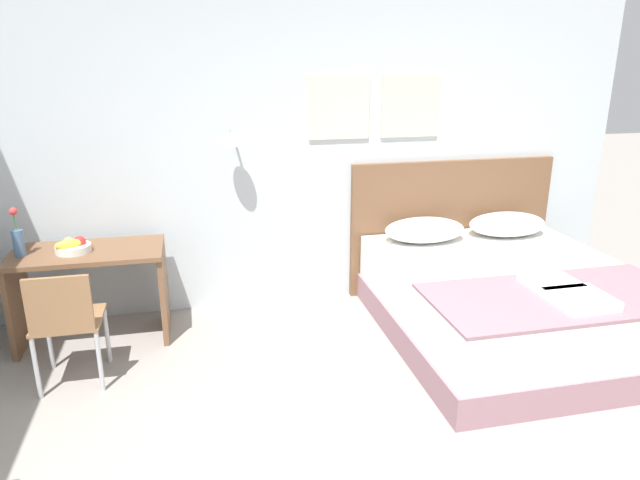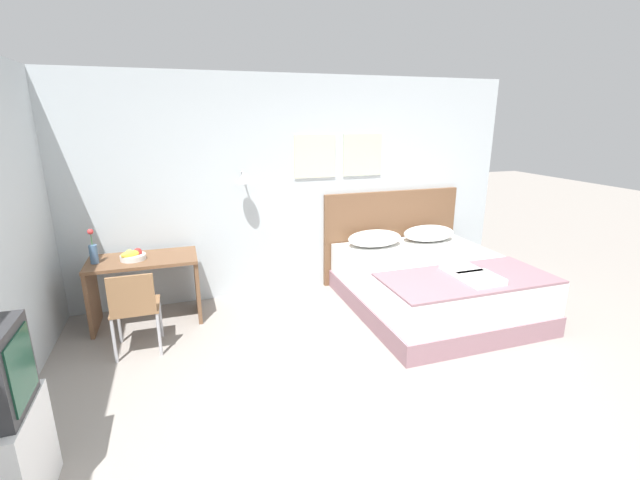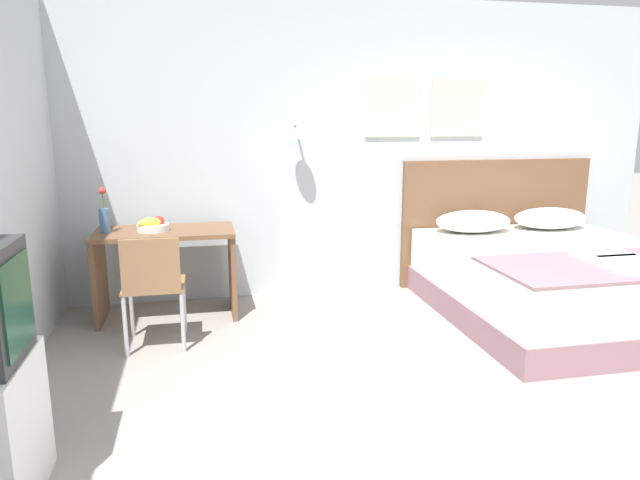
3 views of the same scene
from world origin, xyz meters
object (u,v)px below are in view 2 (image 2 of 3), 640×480
object	(u,v)px
desk	(145,278)
tv_stand	(0,464)
throw_blanket	(468,278)
bed	(433,285)
pillow_right	(429,233)
pillow_left	(375,238)
headboard	(391,235)
folded_towel_mid_bed	(481,279)
folded_towel_near_foot	(461,269)
fruit_bowl	(133,256)
flower_vase	(93,251)
desk_chair	(134,305)

from	to	relation	value
desk	tv_stand	size ratio (longest dim) A/B	1.72
throw_blanket	desk	xyz separation A→B (m)	(-3.12, 1.30, -0.09)
bed	pillow_right	world-z (taller)	pillow_right
pillow_left	pillow_right	world-z (taller)	same
bed	pillow_right	size ratio (longest dim) A/B	2.92
headboard	tv_stand	world-z (taller)	headboard
folded_towel_mid_bed	headboard	bearing A→B (deg)	91.24
pillow_right	folded_towel_near_foot	size ratio (longest dim) A/B	2.07
throw_blanket	fruit_bowl	bearing A→B (deg)	158.48
headboard	throw_blanket	size ratio (longest dim) A/B	1.10
pillow_right	tv_stand	size ratio (longest dim) A/B	1.11
flower_vase	desk	bearing A→B (deg)	3.28
headboard	desk	size ratio (longest dim) A/B	1.76
desk_chair	pillow_left	bearing A→B (deg)	15.17
folded_towel_mid_bed	flower_vase	bearing A→B (deg)	158.63
bed	pillow_right	xyz separation A→B (m)	(0.39, 0.76, 0.39)
bed	fruit_bowl	bearing A→B (deg)	168.25
headboard	throw_blanket	xyz separation A→B (m)	(0.00, -1.66, -0.01)
folded_towel_mid_bed	fruit_bowl	bearing A→B (deg)	156.54
flower_vase	headboard	bearing A→B (deg)	6.22
headboard	flower_vase	distance (m)	3.60
throw_blanket	fruit_bowl	size ratio (longest dim) A/B	6.94
fruit_bowl	tv_stand	xyz separation A→B (m)	(-0.56, -2.25, -0.45)
pillow_right	flower_vase	distance (m)	3.97
desk	tv_stand	bearing A→B (deg)	-105.83
folded_towel_near_foot	desk	xyz separation A→B (m)	(-3.15, 1.15, -0.14)
desk	fruit_bowl	xyz separation A→B (m)	(-0.09, -0.03, 0.27)
throw_blanket	fruit_bowl	distance (m)	3.46
pillow_left	folded_towel_mid_bed	xyz separation A→B (m)	(0.43, -1.50, -0.04)
folded_towel_near_foot	flower_vase	bearing A→B (deg)	162.63
folded_towel_near_foot	folded_towel_mid_bed	world-z (taller)	same
pillow_left	throw_blanket	size ratio (longest dim) A/B	0.40
desk_chair	desk	bearing A→B (deg)	85.47
bed	folded_towel_near_foot	size ratio (longest dim) A/B	6.05
pillow_left	folded_towel_mid_bed	size ratio (longest dim) A/B	1.98
folded_towel_mid_bed	folded_towel_near_foot	bearing A→B (deg)	93.18
pillow_left	desk_chair	size ratio (longest dim) A/B	0.85
headboard	pillow_right	xyz separation A→B (m)	(0.39, -0.30, 0.07)
folded_towel_mid_bed	desk	bearing A→B (deg)	155.53
desk	desk_chair	size ratio (longest dim) A/B	1.33
bed	tv_stand	bearing A→B (deg)	-157.29
pillow_right	fruit_bowl	size ratio (longest dim) A/B	2.79
desk_chair	flower_vase	world-z (taller)	flower_vase
desk_chair	tv_stand	size ratio (longest dim) A/B	1.29
headboard	desk	bearing A→B (deg)	-173.36
fruit_bowl	folded_towel_mid_bed	bearing A→B (deg)	-23.46
bed	throw_blanket	size ratio (longest dim) A/B	1.17
fruit_bowl	pillow_left	bearing A→B (deg)	1.84
headboard	folded_towel_mid_bed	world-z (taller)	headboard
bed	tv_stand	distance (m)	4.09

